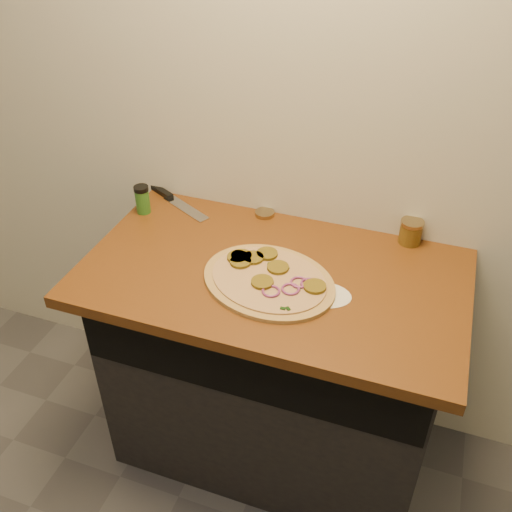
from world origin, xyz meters
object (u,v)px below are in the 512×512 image
at_px(spice_shaker, 142,199).
at_px(salsa_jar, 411,232).
at_px(pizza, 268,279).
at_px(chefs_knife, 173,199).

bearing_deg(spice_shaker, salsa_jar, 7.68).
distance_m(pizza, salsa_jar, 0.52).
xyz_separation_m(pizza, spice_shaker, (-0.55, 0.23, 0.04)).
distance_m(chefs_knife, salsa_jar, 0.87).
bearing_deg(salsa_jar, chefs_knife, -178.80).
bearing_deg(chefs_knife, pizza, -34.68).
height_order(salsa_jar, spice_shaker, spice_shaker).
bearing_deg(spice_shaker, pizza, -22.77).
height_order(chefs_knife, spice_shaker, spice_shaker).
bearing_deg(spice_shaker, chefs_knife, 59.73).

